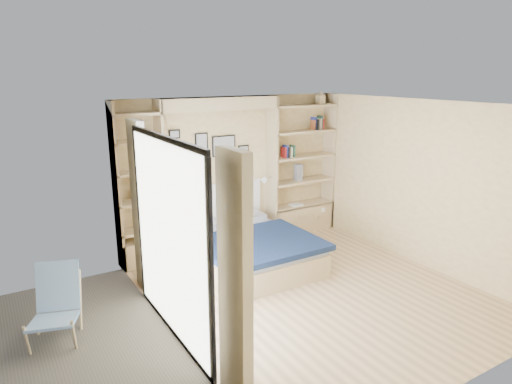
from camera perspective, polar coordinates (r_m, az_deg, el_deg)
ground at (r=6.36m, az=6.95°, el=-12.24°), size 4.50×4.50×0.00m
room_shell at (r=6.97m, az=-3.01°, el=-0.21°), size 4.50×4.50×4.50m
bed at (r=7.00m, az=-1.12°, el=-7.07°), size 1.70×2.09×1.07m
photo_gallery at (r=7.44m, az=-6.10°, el=4.85°), size 1.48×0.02×0.82m
reading_lamps at (r=7.41m, az=-4.19°, el=0.88°), size 1.92×0.12×0.15m
shelf_decor at (r=8.06m, az=4.29°, el=6.26°), size 3.56×0.23×2.03m
deck at (r=5.27m, az=-28.04°, el=-20.27°), size 3.20×4.00×0.05m
deck_chair at (r=5.65m, az=-23.74°, el=-12.72°), size 0.71×0.92×0.81m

